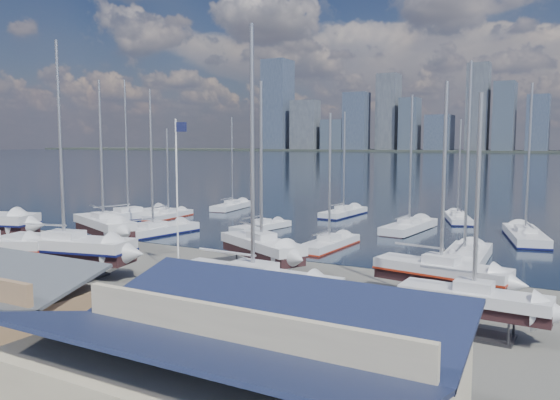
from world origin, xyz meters
The scene contains 26 objects.
ground centered at (0.00, -10.00, 0.00)m, with size 1400.00×1400.00×0.00m, color #605E59.
water centered at (0.00, 300.00, -0.15)m, with size 1400.00×600.00×0.40m, color #182338.
far_shore centered at (0.00, 560.00, 1.10)m, with size 1400.00×80.00×2.20m, color #2D332D.
skyline centered at (-7.83, 553.76, 39.09)m, with size 639.14×43.80×107.69m.
shed_blue centered at (16.00, -26.00, 2.42)m, with size 13.65×9.45×4.71m.
sailboat_cradle_2 centered at (-14.22, -3.34, 2.06)m, with size 9.86×6.21×15.65m.
sailboat_cradle_3 centered at (-7.72, -13.16, 2.13)m, with size 11.02×5.16×17.09m.
sailboat_cradle_4 centered at (4.37, -5.10, 1.99)m, with size 8.85×6.25×14.37m.
sailboat_cradle_5 centered at (9.80, -15.04, 2.07)m, with size 10.05×3.18×16.08m.
sailboat_cradle_6 centered at (18.12, -6.57, 1.94)m, with size 8.45×3.50×13.46m.
sailboat_cradle_7 centered at (20.89, -11.64, 1.89)m, with size 7.42×2.38×12.28m.
sailboat_moored_0 centered at (-25.02, 10.81, 0.31)m, with size 6.65×12.86×18.52m.
sailboat_moored_1 centered at (-21.72, 14.69, 0.31)m, with size 2.87×8.31×12.21m.
sailboat_moored_2 centered at (-19.81, 26.79, 0.32)m, with size 3.77×9.64×14.17m.
sailboat_moored_3 centered at (-14.13, 3.36, 0.31)m, with size 4.61×11.08×16.07m.
sailboat_moored_4 centered at (-5.98, 12.09, 0.33)m, with size 3.70×8.38×12.24m.
sailboat_moored_5 centered at (-2.44, 27.69, 0.31)m, with size 3.33×9.90×14.58m.
sailboat_moored_6 centered at (5.03, 6.07, 0.31)m, with size 2.86×8.89×13.13m.
sailboat_moored_7 centered at (8.80, 19.50, 0.32)m, with size 3.91×10.66×15.74m.
sailboat_moored_8 centered at (12.03, 29.77, 0.31)m, with size 5.21×9.23×13.31m.
sailboat_moored_9 centered at (17.45, 4.75, 0.32)m, with size 3.54×11.31×16.91m.
sailboat_moored_10 centered at (20.68, 19.33, 0.31)m, with size 5.59×11.39×16.41m.
car_b centered at (-2.23, -18.18, 0.76)m, with size 1.61×4.63×1.53m, color gray.
car_c centered at (2.08, -19.69, 0.64)m, with size 2.14×4.64×1.29m, color gray.
car_d centered at (11.50, -20.12, 0.79)m, with size 2.23×5.48×1.59m, color gray.
flagpole centered at (0.07, -9.57, 6.61)m, with size 1.02×0.12×11.52m.
Camera 1 is at (25.41, -40.06, 9.83)m, focal length 35.00 mm.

